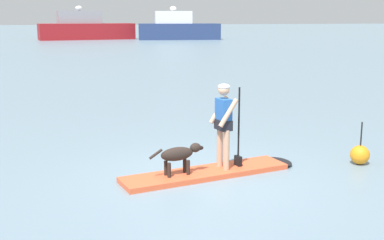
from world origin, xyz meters
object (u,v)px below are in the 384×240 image
(dog, at_px, (179,155))
(moored_boat_center, at_px, (178,29))
(moored_boat_far_port, at_px, (85,28))
(person_paddler, at_px, (224,120))
(paddleboard, at_px, (216,171))
(marker_buoy, at_px, (360,155))

(dog, distance_m, moored_boat_center, 59.73)
(moored_boat_far_port, height_order, moored_boat_center, moored_boat_far_port)
(person_paddler, relative_size, moored_boat_center, 0.15)
(paddleboard, height_order, moored_boat_far_port, moored_boat_far_port)
(person_paddler, xyz_separation_m, moored_boat_center, (13.34, 57.81, 0.43))
(paddleboard, bearing_deg, moored_boat_far_port, 88.80)
(dog, bearing_deg, moored_boat_center, 76.17)
(moored_boat_center, bearing_deg, moored_boat_far_port, 164.06)
(paddleboard, distance_m, person_paddler, 1.02)
(marker_buoy, bearing_deg, moored_boat_far_port, 91.69)
(moored_boat_center, bearing_deg, dog, -103.83)
(paddleboard, height_order, marker_buoy, marker_buoy)
(moored_boat_far_port, bearing_deg, dog, -91.92)
(moored_boat_far_port, bearing_deg, moored_boat_center, -15.94)
(paddleboard, relative_size, person_paddler, 2.22)
(dog, distance_m, moored_boat_far_port, 61.52)
(paddleboard, distance_m, moored_boat_center, 59.41)
(paddleboard, bearing_deg, person_paddler, 10.67)
(marker_buoy, bearing_deg, person_paddler, 176.02)
(person_paddler, height_order, marker_buoy, person_paddler)
(paddleboard, height_order, moored_boat_center, moored_boat_center)
(marker_buoy, bearing_deg, paddleboard, 176.80)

